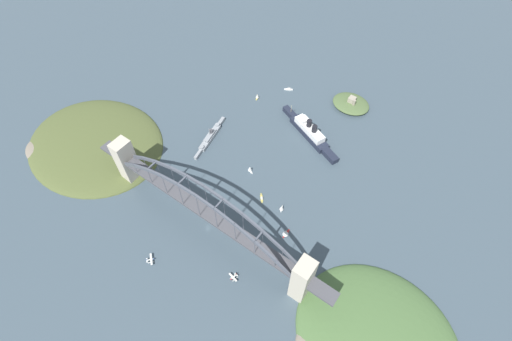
# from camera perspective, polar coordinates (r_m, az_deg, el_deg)

# --- Properties ---
(ground_plane) EXTENTS (1400.00, 1400.00, 0.00)m
(ground_plane) POSITION_cam_1_polar(r_m,az_deg,el_deg) (368.64, -7.37, -8.72)
(ground_plane) COLOR #3D4C56
(harbor_arch_bridge) EXTENTS (270.49, 17.63, 66.23)m
(harbor_arch_bridge) POSITION_cam_1_polar(r_m,az_deg,el_deg) (342.74, -7.88, -6.33)
(harbor_arch_bridge) COLOR #BCB29E
(harbor_arch_bridge) RESTS_ON ground
(headland_west_shore) EXTENTS (163.65, 139.52, 17.70)m
(headland_west_shore) POSITION_cam_1_polar(r_m,az_deg,el_deg) (465.11, -23.61, 3.58)
(headland_west_shore) COLOR #4C562D
(headland_west_shore) RESTS_ON ground
(headland_east_shore) EXTENTS (136.17, 119.70, 20.94)m
(headland_east_shore) POSITION_cam_1_polar(r_m,az_deg,el_deg) (343.79, 17.58, -23.30)
(headland_east_shore) COLOR #476638
(headland_east_shore) RESTS_ON ground
(ocean_liner) EXTENTS (94.65, 45.44, 21.89)m
(ocean_liner) POSITION_cam_1_polar(r_m,az_deg,el_deg) (436.02, 8.17, 5.91)
(ocean_liner) COLOR #1E2333
(ocean_liner) RESTS_ON ground
(naval_cruiser) EXTENTS (17.88, 68.16, 16.62)m
(naval_cruiser) POSITION_cam_1_polar(r_m,az_deg,el_deg) (434.27, -7.02, 5.16)
(naval_cruiser) COLOR gray
(naval_cruiser) RESTS_ON ground
(fort_island_mid_harbor) EXTENTS (46.14, 38.85, 14.17)m
(fort_island_mid_harbor) POSITION_cam_1_polar(r_m,az_deg,el_deg) (483.28, 14.31, 9.90)
(fort_island_mid_harbor) COLOR #4C6038
(fort_island_mid_harbor) RESTS_ON ground
(seaplane_taxiing_near_bridge) EXTENTS (10.17, 7.30, 4.89)m
(seaplane_taxiing_near_bridge) POSITION_cam_1_polar(r_m,az_deg,el_deg) (343.52, -3.45, -15.98)
(seaplane_taxiing_near_bridge) COLOR #B7B7B2
(seaplane_taxiing_near_bridge) RESTS_ON ground
(seaplane_second_in_formation) EXTENTS (9.96, 9.04, 4.63)m
(seaplane_second_in_formation) POSITION_cam_1_polar(r_m,az_deg,el_deg) (362.37, -15.81, -13.02)
(seaplane_second_in_formation) COLOR #B7B7B2
(seaplane_second_in_formation) RESTS_ON ground
(small_boat_0) EXTENTS (8.54, 9.39, 1.99)m
(small_boat_0) POSITION_cam_1_polar(r_m,az_deg,el_deg) (382.34, 0.86, -4.25)
(small_boat_0) COLOR gold
(small_boat_0) RESTS_ON ground
(small_boat_1) EXTENTS (5.88, 10.67, 9.81)m
(small_boat_1) POSITION_cam_1_polar(r_m,az_deg,el_deg) (359.40, 4.56, -9.42)
(small_boat_1) COLOR #B2231E
(small_boat_1) RESTS_ON ground
(small_boat_2) EXTENTS (5.15, 7.37, 7.87)m
(small_boat_2) POSITION_cam_1_polar(r_m,az_deg,el_deg) (479.13, 0.20, 11.33)
(small_boat_2) COLOR gold
(small_boat_2) RESTS_ON ground
(small_boat_3) EXTENTS (10.48, 7.40, 2.59)m
(small_boat_3) POSITION_cam_1_polar(r_m,az_deg,el_deg) (494.73, 5.02, 12.28)
(small_boat_3) COLOR silver
(small_boat_3) RESTS_ON ground
(small_boat_4) EXTENTS (7.70, 5.62, 8.51)m
(small_boat_4) POSITION_cam_1_polar(r_m,az_deg,el_deg) (399.88, -0.93, 0.26)
(small_boat_4) COLOR silver
(small_boat_4) RESTS_ON ground
(small_boat_5) EXTENTS (5.35, 7.37, 8.10)m
(small_boat_5) POSITION_cam_1_polar(r_m,az_deg,el_deg) (373.38, 3.94, -5.72)
(small_boat_5) COLOR silver
(small_boat_5) RESTS_ON ground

